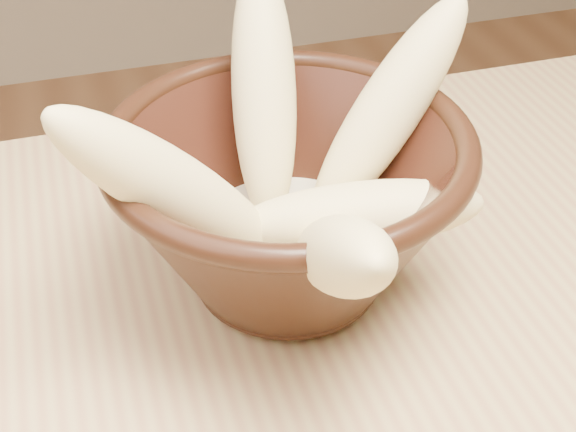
% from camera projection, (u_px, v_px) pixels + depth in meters
% --- Properties ---
extents(bowl, '(0.22, 0.22, 0.12)m').
position_uv_depth(bowl, '(288.00, 203.00, 0.49)').
color(bowl, black).
rests_on(bowl, table).
extents(milk_puddle, '(0.13, 0.13, 0.02)m').
position_uv_depth(milk_puddle, '(288.00, 240.00, 0.51)').
color(milk_puddle, beige).
rests_on(milk_puddle, bowl).
extents(banana_upright, '(0.07, 0.13, 0.16)m').
position_uv_depth(banana_upright, '(264.00, 92.00, 0.51)').
color(banana_upright, '#EDDD8C').
rests_on(banana_upright, bowl).
extents(banana_left, '(0.15, 0.07, 0.16)m').
position_uv_depth(banana_left, '(175.00, 190.00, 0.43)').
color(banana_left, '#EDDD8C').
rests_on(banana_left, bowl).
extents(banana_right, '(0.14, 0.08, 0.15)m').
position_uv_depth(banana_right, '(388.00, 111.00, 0.50)').
color(banana_right, '#EDDD8C').
rests_on(banana_right, bowl).
extents(banana_across, '(0.16, 0.07, 0.05)m').
position_uv_depth(banana_across, '(358.00, 215.00, 0.48)').
color(banana_across, '#EDDD8C').
rests_on(banana_across, bowl).
extents(banana_front, '(0.07, 0.18, 0.15)m').
position_uv_depth(banana_front, '(340.00, 255.00, 0.40)').
color(banana_front, '#EDDD8C').
rests_on(banana_front, bowl).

